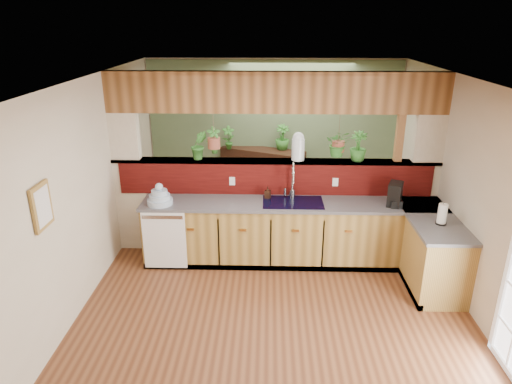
{
  "coord_description": "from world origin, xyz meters",
  "views": [
    {
      "loc": [
        -0.09,
        -4.79,
        3.25
      ],
      "look_at": [
        -0.25,
        0.7,
        1.15
      ],
      "focal_mm": 32.0,
      "sensor_mm": 36.0,
      "label": 1
    }
  ],
  "objects_px": {
    "dish_stack": "(160,198)",
    "paper_towel": "(442,214)",
    "glass_jar": "(298,146)",
    "faucet": "(292,179)",
    "coffee_maker": "(395,195)",
    "shelving_console": "(263,176)",
    "soap_dispenser": "(268,192)"
  },
  "relations": [
    {
      "from": "glass_jar",
      "to": "shelving_console",
      "type": "relative_size",
      "value": 0.26
    },
    {
      "from": "faucet",
      "to": "shelving_console",
      "type": "relative_size",
      "value": 0.34
    },
    {
      "from": "dish_stack",
      "to": "paper_towel",
      "type": "xyz_separation_m",
      "value": [
        3.57,
        -0.53,
        0.03
      ]
    },
    {
      "from": "faucet",
      "to": "glass_jar",
      "type": "relative_size",
      "value": 1.32
    },
    {
      "from": "paper_towel",
      "to": "shelving_console",
      "type": "relative_size",
      "value": 0.18
    },
    {
      "from": "soap_dispenser",
      "to": "coffee_maker",
      "type": "distance_m",
      "value": 1.71
    },
    {
      "from": "shelving_console",
      "to": "dish_stack",
      "type": "bearing_deg",
      "value": -96.26
    },
    {
      "from": "faucet",
      "to": "coffee_maker",
      "type": "bearing_deg",
      "value": -9.03
    },
    {
      "from": "dish_stack",
      "to": "coffee_maker",
      "type": "distance_m",
      "value": 3.15
    },
    {
      "from": "faucet",
      "to": "glass_jar",
      "type": "bearing_deg",
      "value": 70.96
    },
    {
      "from": "dish_stack",
      "to": "paper_towel",
      "type": "height_order",
      "value": "dish_stack"
    },
    {
      "from": "soap_dispenser",
      "to": "paper_towel",
      "type": "xyz_separation_m",
      "value": [
        2.12,
        -0.8,
        0.04
      ]
    },
    {
      "from": "coffee_maker",
      "to": "soap_dispenser",
      "type": "bearing_deg",
      "value": -165.12
    },
    {
      "from": "faucet",
      "to": "paper_towel",
      "type": "distance_m",
      "value": 1.96
    },
    {
      "from": "soap_dispenser",
      "to": "paper_towel",
      "type": "distance_m",
      "value": 2.26
    },
    {
      "from": "glass_jar",
      "to": "faucet",
      "type": "bearing_deg",
      "value": -109.04
    },
    {
      "from": "paper_towel",
      "to": "dish_stack",
      "type": "bearing_deg",
      "value": 171.49
    },
    {
      "from": "coffee_maker",
      "to": "glass_jar",
      "type": "distance_m",
      "value": 1.46
    },
    {
      "from": "glass_jar",
      "to": "paper_towel",
      "type": "bearing_deg",
      "value": -31.05
    },
    {
      "from": "dish_stack",
      "to": "soap_dispenser",
      "type": "xyz_separation_m",
      "value": [
        1.45,
        0.26,
        -0.01
      ]
    },
    {
      "from": "shelving_console",
      "to": "faucet",
      "type": "bearing_deg",
      "value": -55.13
    },
    {
      "from": "faucet",
      "to": "coffee_maker",
      "type": "xyz_separation_m",
      "value": [
        1.36,
        -0.22,
        -0.14
      ]
    },
    {
      "from": "dish_stack",
      "to": "coffee_maker",
      "type": "xyz_separation_m",
      "value": [
        3.15,
        0.05,
        0.05
      ]
    },
    {
      "from": "dish_stack",
      "to": "soap_dispenser",
      "type": "bearing_deg",
      "value": 10.32
    },
    {
      "from": "dish_stack",
      "to": "paper_towel",
      "type": "relative_size",
      "value": 1.22
    },
    {
      "from": "glass_jar",
      "to": "shelving_console",
      "type": "distance_m",
      "value": 2.25
    },
    {
      "from": "dish_stack",
      "to": "paper_towel",
      "type": "bearing_deg",
      "value": -8.51
    },
    {
      "from": "faucet",
      "to": "paper_towel",
      "type": "bearing_deg",
      "value": -24.2
    },
    {
      "from": "coffee_maker",
      "to": "paper_towel",
      "type": "relative_size",
      "value": 1.12
    },
    {
      "from": "faucet",
      "to": "glass_jar",
      "type": "xyz_separation_m",
      "value": [
        0.08,
        0.22,
        0.41
      ]
    },
    {
      "from": "coffee_maker",
      "to": "glass_jar",
      "type": "relative_size",
      "value": 0.79
    },
    {
      "from": "faucet",
      "to": "dish_stack",
      "type": "relative_size",
      "value": 1.54
    }
  ]
}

